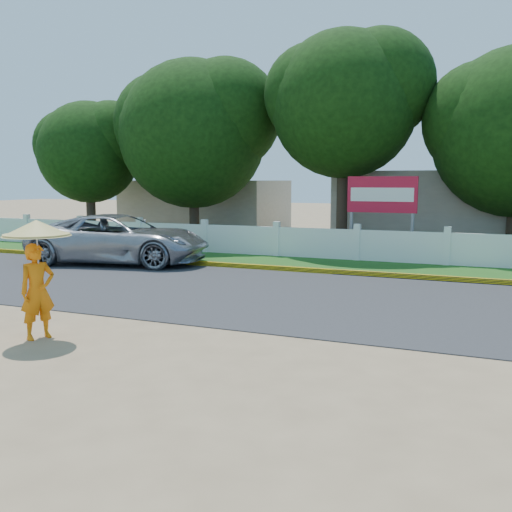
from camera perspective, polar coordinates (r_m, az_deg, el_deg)
The scene contains 11 objects.
ground at distance 9.91m, azimuth -4.50°, elevation -8.89°, with size 120.00×120.00×0.00m, color #9E8460.
road at distance 13.95m, azimuth 3.96°, elevation -4.01°, with size 60.00×7.00×0.02m, color #38383A.
grass_verge at distance 18.92m, azimuth 9.06°, elevation -1.00°, with size 60.00×3.50×0.03m, color #2D601E.
curb at distance 17.29m, azimuth 7.73°, elevation -1.57°, with size 40.00×0.18×0.16m, color yellow.
fence at distance 20.26m, azimuth 10.06°, elevation 1.06°, with size 40.00×0.10×1.10m, color silver.
building_near at distance 26.52m, azimuth 19.72°, elevation 4.52°, with size 10.00×6.00×3.20m, color #B7AD99.
building_far at distance 31.01m, azimuth -5.01°, elevation 4.95°, with size 8.00×5.00×2.80m, color #B7AD99.
vehicle at distance 19.83m, azimuth -13.45°, elevation 1.67°, with size 2.78×6.02×1.67m, color #9D9EA5.
monk_with_parasol at distance 10.73m, azimuth -21.06°, elevation -0.55°, with size 1.17×1.17×2.12m.
billboard at distance 21.09m, azimuth 12.48°, elevation 5.59°, with size 2.50×0.13×2.95m.
tree_row at distance 22.93m, azimuth 19.98°, elevation 12.71°, with size 35.03×7.52×9.17m.
Camera 1 is at (4.35, -8.45, 2.81)m, focal length 40.00 mm.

